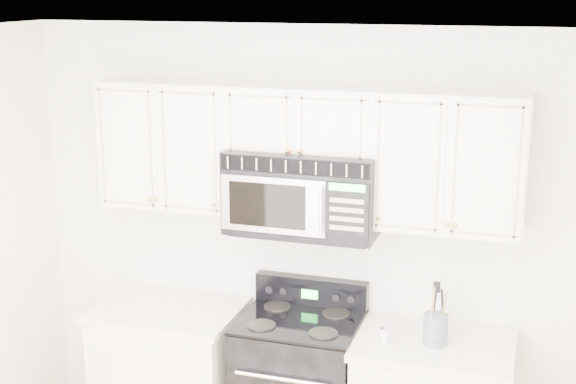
% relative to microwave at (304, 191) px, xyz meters
% --- Properties ---
extents(room, '(3.51, 3.51, 2.61)m').
position_rel_microwave_xyz_m(room, '(-0.02, -1.53, -0.39)').
color(room, olive).
rests_on(room, ground).
extents(base_cabinet_left, '(0.86, 0.65, 0.92)m').
position_rel_microwave_xyz_m(base_cabinet_left, '(-0.82, -0.09, -1.26)').
color(base_cabinet_left, white).
rests_on(base_cabinet_left, ground).
extents(upper_cabinets, '(2.44, 0.37, 0.75)m').
position_rel_microwave_xyz_m(upper_cabinets, '(-0.02, 0.05, 0.25)').
color(upper_cabinets, white).
rests_on(upper_cabinets, ground).
extents(microwave, '(0.85, 0.48, 0.47)m').
position_rel_microwave_xyz_m(microwave, '(0.00, 0.00, 0.00)').
color(microwave, black).
rests_on(microwave, ground).
extents(utensil_crock, '(0.13, 0.13, 0.36)m').
position_rel_microwave_xyz_m(utensil_crock, '(0.78, -0.13, -0.67)').
color(utensil_crock, slate).
rests_on(utensil_crock, base_cabinet_right).
extents(shaker_salt, '(0.05, 0.05, 0.11)m').
position_rel_microwave_xyz_m(shaker_salt, '(0.53, -0.20, -0.71)').
color(shaker_salt, silver).
rests_on(shaker_salt, base_cabinet_right).
extents(shaker_pepper, '(0.05, 0.05, 0.11)m').
position_rel_microwave_xyz_m(shaker_pepper, '(0.52, -0.22, -0.71)').
color(shaker_pepper, silver).
rests_on(shaker_pepper, base_cabinet_right).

